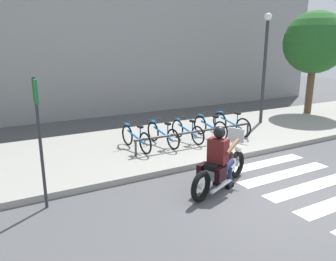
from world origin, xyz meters
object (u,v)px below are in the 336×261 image
at_px(bicycle_0, 136,138).
at_px(bicycle_3, 210,127).
at_px(bicycle_1, 163,134).
at_px(bicycle_4, 231,124).
at_px(tree_near_rack, 315,43).
at_px(street_sign, 38,121).
at_px(bicycle_2, 187,131).
at_px(motorcycle, 221,168).
at_px(street_lamp, 265,60).
at_px(bike_rack, 197,132).
at_px(rider, 220,153).

relative_size(bicycle_0, bicycle_3, 1.03).
bearing_deg(bicycle_1, bicycle_4, -0.01).
xyz_separation_m(bicycle_1, tree_near_rack, (8.05, 1.19, 2.69)).
relative_size(bicycle_1, street_sign, 0.66).
relative_size(bicycle_1, bicycle_2, 1.04).
relative_size(motorcycle, bicycle_0, 1.28).
distance_m(bicycle_1, street_lamp, 5.29).
bearing_deg(bicycle_4, bicycle_2, 179.97).
xyz_separation_m(bicycle_0, bicycle_2, (1.76, 0.00, -0.01)).
xyz_separation_m(bicycle_0, bike_rack, (1.76, -0.55, 0.07)).
bearing_deg(tree_near_rack, street_sign, -164.34).
height_order(rider, street_sign, street_sign).
xyz_separation_m(bicycle_4, street_lamp, (2.16, 0.79, 2.06)).
xyz_separation_m(bicycle_1, bike_rack, (0.88, -0.55, 0.07)).
relative_size(bicycle_4, street_sign, 0.68).
height_order(bicycle_0, bicycle_3, bicycle_3).
relative_size(bicycle_2, bicycle_3, 1.00).
height_order(rider, bicycle_2, rider).
xyz_separation_m(bicycle_0, bicycle_4, (3.51, -0.00, 0.01)).
bearing_deg(street_lamp, bicycle_3, -165.44).
distance_m(bicycle_4, tree_near_rack, 6.15).
relative_size(bicycle_3, street_sign, 0.63).
distance_m(motorcycle, bicycle_1, 3.05).
distance_m(rider, bicycle_0, 3.15).
distance_m(motorcycle, street_lamp, 6.62).
distance_m(bicycle_1, bicycle_2, 0.88).
distance_m(bicycle_0, tree_near_rack, 9.40).
distance_m(motorcycle, bicycle_3, 3.60).
bearing_deg(bike_rack, rider, -114.10).
xyz_separation_m(rider, bicycle_3, (2.00, 3.07, -0.33)).
distance_m(rider, bicycle_4, 4.22).
bearing_deg(rider, bicycle_0, 101.60).
relative_size(rider, bicycle_2, 0.90).
relative_size(motorcycle, rider, 1.47).
bearing_deg(bicycle_4, bicycle_1, 179.99).
bearing_deg(bike_rack, bicycle_2, 90.06).
xyz_separation_m(bicycle_1, street_sign, (-3.72, -2.11, 1.25)).
xyz_separation_m(bicycle_1, street_lamp, (4.80, 0.79, 2.08)).
bearing_deg(bicycle_3, motorcycle, -122.39).
relative_size(bicycle_0, bicycle_1, 0.99).
xyz_separation_m(bicycle_2, tree_near_rack, (7.17, 1.19, 2.70)).
bearing_deg(street_sign, bicycle_0, 36.56).
relative_size(bicycle_0, tree_near_rack, 0.37).
height_order(motorcycle, bicycle_2, motorcycle).
distance_m(bicycle_2, bike_rack, 0.56).
xyz_separation_m(bicycle_3, tree_near_rack, (6.29, 1.19, 2.68)).
xyz_separation_m(street_lamp, street_sign, (-8.52, -2.90, -0.83)).
distance_m(bicycle_2, street_sign, 5.22).
bearing_deg(rider, bike_rack, 65.90).
bearing_deg(bicycle_3, bike_rack, -147.74).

